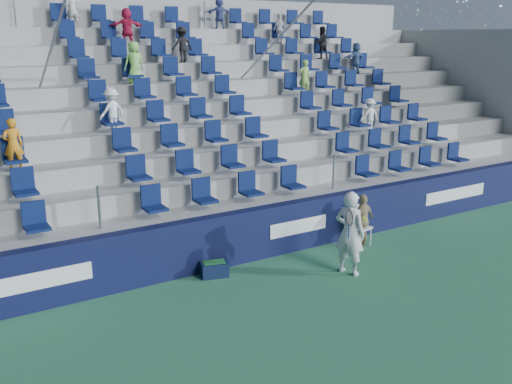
% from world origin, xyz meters
% --- Properties ---
extents(ground, '(70.00, 70.00, 0.00)m').
position_xyz_m(ground, '(0.00, 0.00, 0.00)').
color(ground, '#31724B').
rests_on(ground, ground).
extents(sponsor_wall, '(24.00, 0.32, 1.20)m').
position_xyz_m(sponsor_wall, '(0.00, 3.15, 0.60)').
color(sponsor_wall, '#0F1339').
rests_on(sponsor_wall, ground).
extents(grandstand, '(24.00, 8.17, 6.63)m').
position_xyz_m(grandstand, '(-0.00, 8.24, 2.14)').
color(grandstand, '#A3A29D').
rests_on(grandstand, ground).
extents(tennis_player, '(0.74, 0.79, 1.84)m').
position_xyz_m(tennis_player, '(1.66, 1.37, 0.92)').
color(tennis_player, silver).
rests_on(tennis_player, ground).
extents(line_judge_chair, '(0.50, 0.52, 0.98)m').
position_xyz_m(line_judge_chair, '(3.06, 2.65, 0.56)').
color(line_judge_chair, white).
rests_on(line_judge_chair, ground).
extents(line_judge, '(0.82, 0.48, 1.30)m').
position_xyz_m(line_judge, '(3.06, 2.50, 0.65)').
color(line_judge, tan).
rests_on(line_judge, ground).
extents(ball_bin, '(0.65, 0.51, 0.32)m').
position_xyz_m(ball_bin, '(-0.88, 2.75, 0.18)').
color(ball_bin, '#0E1835').
rests_on(ball_bin, ground).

